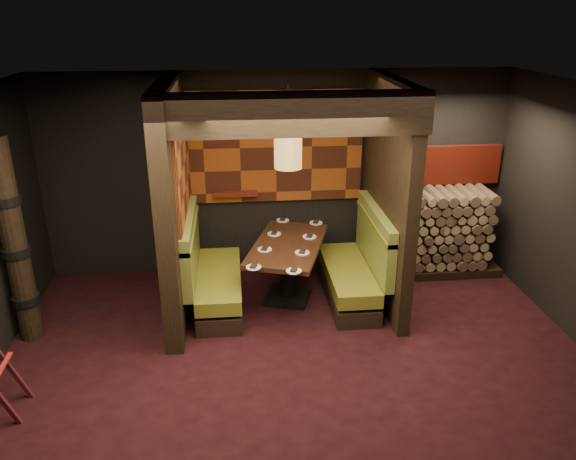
{
  "coord_description": "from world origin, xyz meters",
  "views": [
    {
      "loc": [
        -0.62,
        -4.85,
        3.65
      ],
      "look_at": [
        0.0,
        1.3,
        1.15
      ],
      "focal_mm": 35.0,
      "sensor_mm": 36.0,
      "label": 1
    }
  ],
  "objects_px": {
    "firewood_stack": "(439,232)",
    "booth_bench_left": "(211,277)",
    "pendant_lamp": "(288,149)",
    "totem_column": "(15,244)",
    "dining_table": "(288,260)",
    "booth_bench_right": "(356,270)"
  },
  "relations": [
    {
      "from": "firewood_stack",
      "to": "booth_bench_left",
      "type": "bearing_deg",
      "value": -167.83
    },
    {
      "from": "totem_column",
      "to": "firewood_stack",
      "type": "height_order",
      "value": "totem_column"
    },
    {
      "from": "totem_column",
      "to": "pendant_lamp",
      "type": "bearing_deg",
      "value": 10.19
    },
    {
      "from": "booth_bench_right",
      "to": "totem_column",
      "type": "xyz_separation_m",
      "value": [
        -3.98,
        -0.55,
        0.79
      ]
    },
    {
      "from": "pendant_lamp",
      "to": "booth_bench_left",
      "type": "bearing_deg",
      "value": -179.71
    },
    {
      "from": "booth_bench_right",
      "to": "dining_table",
      "type": "xyz_separation_m",
      "value": [
        -0.9,
        0.05,
        0.16
      ]
    },
    {
      "from": "dining_table",
      "to": "pendant_lamp",
      "type": "bearing_deg",
      "value": -90.0
    },
    {
      "from": "totem_column",
      "to": "firewood_stack",
      "type": "xyz_separation_m",
      "value": [
        5.33,
        1.25,
        -0.57
      ]
    },
    {
      "from": "pendant_lamp",
      "to": "totem_column",
      "type": "height_order",
      "value": "pendant_lamp"
    },
    {
      "from": "booth_bench_left",
      "to": "pendant_lamp",
      "type": "height_order",
      "value": "pendant_lamp"
    },
    {
      "from": "booth_bench_left",
      "to": "booth_bench_right",
      "type": "relative_size",
      "value": 1.0
    },
    {
      "from": "booth_bench_left",
      "to": "dining_table",
      "type": "xyz_separation_m",
      "value": [
        1.0,
        0.05,
        0.16
      ]
    },
    {
      "from": "booth_bench_left",
      "to": "firewood_stack",
      "type": "height_order",
      "value": "firewood_stack"
    },
    {
      "from": "booth_bench_left",
      "to": "dining_table",
      "type": "distance_m",
      "value": 1.01
    },
    {
      "from": "totem_column",
      "to": "dining_table",
      "type": "bearing_deg",
      "value": 11.09
    },
    {
      "from": "pendant_lamp",
      "to": "firewood_stack",
      "type": "relative_size",
      "value": 0.6
    },
    {
      "from": "booth_bench_left",
      "to": "totem_column",
      "type": "xyz_separation_m",
      "value": [
        -2.09,
        -0.55,
        0.79
      ]
    },
    {
      "from": "booth_bench_right",
      "to": "firewood_stack",
      "type": "bearing_deg",
      "value": 27.35
    },
    {
      "from": "dining_table",
      "to": "totem_column",
      "type": "xyz_separation_m",
      "value": [
        -3.09,
        -0.6,
        0.62
      ]
    },
    {
      "from": "pendant_lamp",
      "to": "totem_column",
      "type": "xyz_separation_m",
      "value": [
        -3.09,
        -0.55,
        -0.85
      ]
    },
    {
      "from": "booth_bench_right",
      "to": "firewood_stack",
      "type": "xyz_separation_m",
      "value": [
        1.35,
        0.7,
        0.21
      ]
    },
    {
      "from": "pendant_lamp",
      "to": "totem_column",
      "type": "relative_size",
      "value": 0.43
    }
  ]
}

